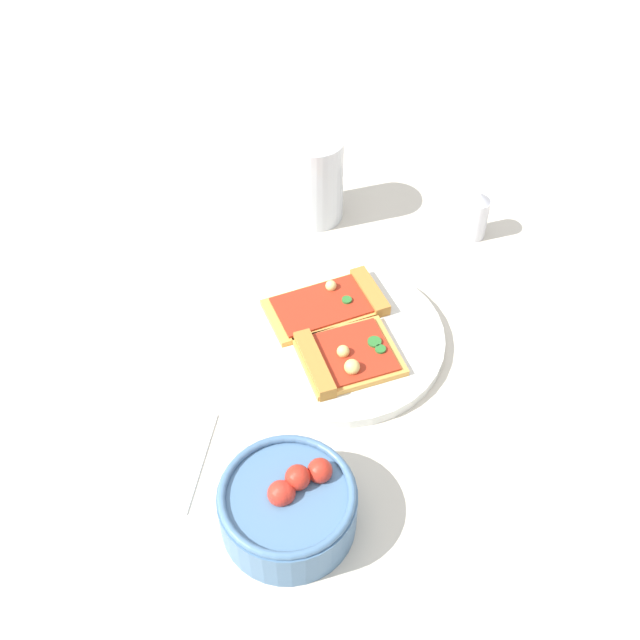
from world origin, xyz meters
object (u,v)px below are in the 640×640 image
object	(u,v)px
salad_bowl	(288,506)
pizza_slice_far	(333,303)
plate	(339,338)
paper_napkin	(136,452)
pizza_slice_near	(343,358)
pepper_shaker	(476,215)
soda_glass	(315,181)

from	to	relation	value
salad_bowl	pizza_slice_far	bearing A→B (deg)	-103.84
plate	paper_napkin	xyz separation A→B (m)	(0.23, 0.14, -0.01)
plate	pizza_slice_far	distance (m)	0.05
pizza_slice_far	paper_napkin	distance (m)	0.30
pizza_slice_near	pepper_shaker	bearing A→B (deg)	-132.12
pizza_slice_near	soda_glass	bearing A→B (deg)	-87.60
salad_bowl	pepper_shaker	bearing A→B (deg)	-123.69
pizza_slice_near	pepper_shaker	world-z (taller)	pepper_shaker
plate	pizza_slice_near	xyz separation A→B (m)	(-0.00, 0.04, 0.01)
pepper_shaker	plate	bearing A→B (deg)	41.78
pizza_slice_far	plate	bearing A→B (deg)	94.76
salad_bowl	paper_napkin	xyz separation A→B (m)	(0.16, -0.09, -0.03)
pizza_slice_far	paper_napkin	xyz separation A→B (m)	(0.23, 0.19, -0.02)
plate	soda_glass	xyz separation A→B (m)	(0.01, -0.24, 0.05)
paper_napkin	pepper_shaker	size ratio (longest dim) A/B	2.04
plate	pizza_slice_far	bearing A→B (deg)	-85.24
pizza_slice_far	pepper_shaker	xyz separation A→B (m)	(-0.21, -0.14, 0.02)
salad_bowl	plate	bearing A→B (deg)	-107.32
pizza_slice_near	pepper_shaker	distance (m)	0.30
plate	soda_glass	size ratio (longest dim) A/B	2.02
plate	soda_glass	bearing A→B (deg)	-87.36
soda_glass	paper_napkin	world-z (taller)	soda_glass
soda_glass	paper_napkin	bearing A→B (deg)	60.16
pizza_slice_near	paper_napkin	bearing A→B (deg)	22.91
salad_bowl	pepper_shaker	world-z (taller)	salad_bowl
plate	paper_napkin	distance (m)	0.27
salad_bowl	soda_glass	xyz separation A→B (m)	(-0.06, -0.48, 0.03)
plate	pepper_shaker	size ratio (longest dim) A/B	3.53
plate	paper_napkin	bearing A→B (deg)	31.29
plate	soda_glass	distance (m)	0.25
pizza_slice_near	salad_bowl	xyz separation A→B (m)	(0.07, 0.19, 0.01)
paper_napkin	salad_bowl	bearing A→B (deg)	150.06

